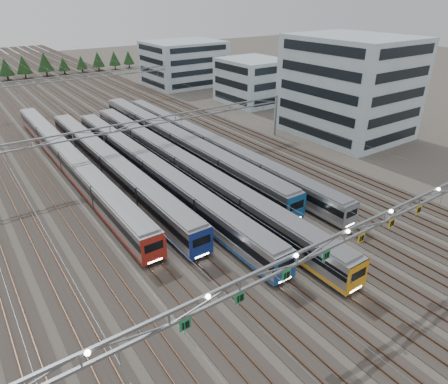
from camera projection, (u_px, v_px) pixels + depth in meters
ground at (334, 302)px, 37.16m from camera, size 400.00×400.00×0.00m
track_bed at (53, 91)px, 109.73m from camera, size 54.00×260.00×5.42m
train_a at (69, 160)px, 63.08m from camera, size 2.86×60.47×3.72m
train_b at (111, 165)px, 60.98m from camera, size 2.95×52.56×3.85m
train_c at (152, 170)px, 59.67m from camera, size 2.79×58.58×3.64m
train_d at (183, 166)px, 60.87m from camera, size 2.83×65.33×3.69m
train_e at (178, 142)px, 70.06m from camera, size 3.09×58.96×4.03m
train_f at (210, 144)px, 70.20m from camera, size 2.61×62.03×3.40m
gantry_near at (345, 239)px, 33.88m from camera, size 56.36×0.61×8.08m
gantry_mid at (145, 129)px, 63.60m from camera, size 56.36×0.36×8.00m
gantry_far at (65, 82)px, 96.56m from camera, size 56.36×0.36×8.00m
depot_bldg_south at (349, 87)px, 77.68m from camera, size 18.00×22.00×18.80m
depot_bldg_mid at (253, 81)px, 102.64m from camera, size 14.00×16.00×10.95m
depot_bldg_north at (184, 63)px, 122.50m from camera, size 22.00×18.00×12.84m
treeline at (23, 65)px, 131.91m from camera, size 93.80×5.60×7.02m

